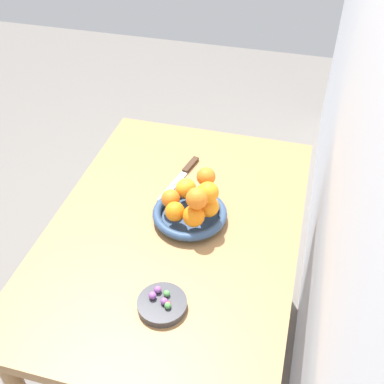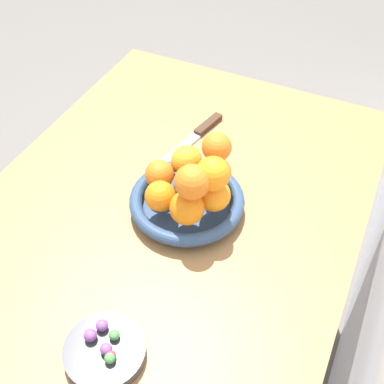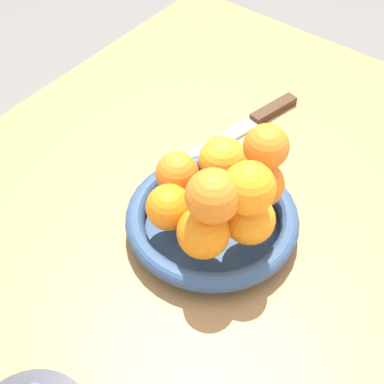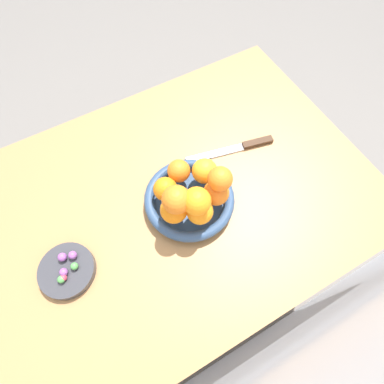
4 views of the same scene
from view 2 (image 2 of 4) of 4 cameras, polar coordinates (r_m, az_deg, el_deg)
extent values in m
plane|color=slate|center=(1.60, -2.39, -20.54)|extent=(6.00, 6.00, 0.00)
cube|color=#9E7042|center=(0.98, -3.66, -3.68)|extent=(1.10, 0.76, 0.04)
cylinder|color=#9E7042|center=(1.66, -5.04, 3.42)|extent=(0.05, 0.05, 0.70)
cylinder|color=#9E7042|center=(1.53, 16.56, -3.62)|extent=(0.05, 0.05, 0.70)
cylinder|color=navy|center=(0.98, -0.59, -1.76)|extent=(0.19, 0.19, 0.01)
torus|color=navy|center=(0.96, -0.60, -0.96)|extent=(0.23, 0.23, 0.03)
cylinder|color=#333338|center=(0.81, -10.28, -18.10)|extent=(0.13, 0.13, 0.02)
sphere|color=orange|center=(0.96, 2.76, 2.34)|extent=(0.06, 0.06, 0.06)
sphere|color=orange|center=(0.98, -0.64, 3.72)|extent=(0.06, 0.06, 0.06)
sphere|color=orange|center=(0.96, -3.87, 2.11)|extent=(0.06, 0.06, 0.06)
sphere|color=orange|center=(0.91, -3.79, -0.50)|extent=(0.06, 0.06, 0.06)
sphere|color=orange|center=(0.89, -0.60, -1.88)|extent=(0.07, 0.07, 0.07)
sphere|color=orange|center=(0.91, 2.62, -0.37)|extent=(0.06, 0.06, 0.06)
sphere|color=orange|center=(0.86, 2.48, 2.18)|extent=(0.06, 0.06, 0.06)
sphere|color=orange|center=(0.84, 0.01, 1.19)|extent=(0.06, 0.06, 0.06)
sphere|color=orange|center=(0.92, 2.95, 5.34)|extent=(0.06, 0.06, 0.06)
sphere|color=#4C9947|center=(0.80, -9.20, -16.39)|extent=(0.02, 0.02, 0.02)
sphere|color=#8C4C99|center=(0.80, -11.95, -16.29)|extent=(0.02, 0.02, 0.02)
sphere|color=#8C4C99|center=(0.79, -10.14, -17.86)|extent=(0.02, 0.02, 0.02)
sphere|color=#C6384C|center=(0.79, -9.60, -18.55)|extent=(0.02, 0.02, 0.02)
sphere|color=#4C9947|center=(0.78, -9.72, -18.85)|extent=(0.02, 0.02, 0.02)
sphere|color=#8C4C99|center=(0.81, -10.63, -15.29)|extent=(0.02, 0.02, 0.02)
cube|color=#3F2819|center=(1.18, 1.94, 8.00)|extent=(0.09, 0.04, 0.01)
cube|color=silver|center=(1.10, -2.11, 4.52)|extent=(0.17, 0.06, 0.01)
camera|label=1|loc=(0.55, -159.27, -8.74)|focal=45.00mm
camera|label=3|loc=(0.21, 21.69, 11.62)|focal=55.00mm
camera|label=4|loc=(0.44, 33.05, 39.16)|focal=28.00mm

